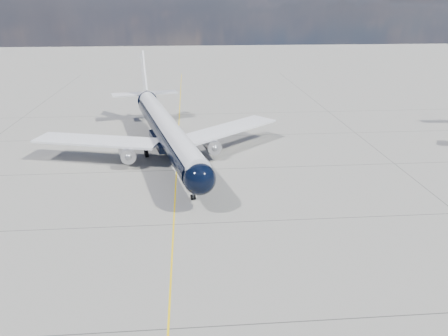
{
  "coord_description": "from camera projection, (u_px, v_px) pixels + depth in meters",
  "views": [
    {
      "loc": [
        1.86,
        -29.25,
        21.27
      ],
      "look_at": [
        5.52,
        15.04,
        4.0
      ],
      "focal_mm": 35.0,
      "sensor_mm": 36.0,
      "label": 1
    }
  ],
  "objects": [
    {
      "name": "main_airliner",
      "position": [
        165.0,
        128.0,
        62.43
      ],
      "size": [
        35.64,
        44.02,
        12.85
      ],
      "rotation": [
        0.0,
        0.0,
        0.23
      ],
      "color": "black",
      "rests_on": "ground"
    },
    {
      "name": "taxiway_centerline",
      "position": [
        176.0,
        170.0,
        57.95
      ],
      "size": [
        0.16,
        160.0,
        0.01
      ],
      "primitive_type": "cube",
      "color": "yellow",
      "rests_on": "ground"
    },
    {
      "name": "ground",
      "position": [
        177.0,
        158.0,
        62.6
      ],
      "size": [
        320.0,
        320.0,
        0.0
      ],
      "primitive_type": "plane",
      "color": "gray",
      "rests_on": "ground"
    }
  ]
}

